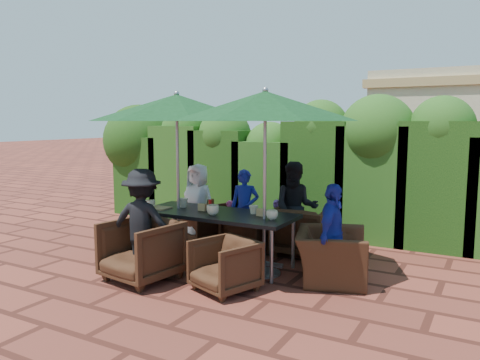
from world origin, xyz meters
The scene contains 30 objects.
ground centered at (0.00, 0.00, 0.00)m, with size 80.00×80.00×0.00m, color brown.
dining_table centered at (-0.13, -0.21, 0.67)m, with size 2.26×0.90×0.75m.
umbrella_left centered at (-0.77, -0.25, 2.21)m, with size 2.45×2.45×2.46m.
umbrella_right centered at (0.66, -0.29, 2.21)m, with size 2.42×2.42×2.46m.
chair_far_left centered at (-1.05, 0.81, 0.38)m, with size 0.74×0.69×0.76m, color black.
chair_far_mid centered at (-0.08, 0.64, 0.35)m, with size 0.67×0.63×0.69m, color black.
chair_far_right centered at (0.74, 0.83, 0.41)m, with size 0.79×0.74×0.81m, color black.
chair_near_left centered at (-0.61, -1.27, 0.43)m, with size 0.83×0.78×0.86m, color black.
chair_near_right centered at (0.52, -1.08, 0.35)m, with size 0.67×0.63×0.69m, color black.
chair_end_right centered at (1.51, -0.10, 0.43)m, with size 0.98×0.64×0.86m, color black.
adult_far_left centered at (-1.04, 0.66, 0.66)m, with size 0.65×0.39×1.33m, color white.
adult_far_mid centered at (-0.19, 0.73, 0.63)m, with size 0.46×0.37×1.27m, color navy.
adult_far_right centered at (0.65, 0.82, 0.71)m, with size 0.68×0.42×1.42m, color black.
adult_near_left centered at (-0.69, -1.14, 0.71)m, with size 0.91×0.42×1.42m, color black.
adult_end_right centered at (1.57, -0.27, 0.64)m, with size 0.75×0.37×1.28m, color navy.
child_left centered at (-0.53, 0.83, 0.36)m, with size 0.26×0.21×0.73m, color #DF4E97.
child_right centered at (0.29, 0.93, 0.40)m, with size 0.28×0.23×0.79m, color #7E4FAD.
pedestrian_a centered at (1.82, 4.16, 0.92)m, with size 1.73×0.62×1.85m, color #227E27.
pedestrian_b centered at (2.53, 4.43, 0.91)m, with size 0.88×0.54×1.83m, color #DF4E97.
cup_a centered at (-1.16, -0.41, 0.81)m, with size 0.15×0.15×0.12m, color beige.
cup_b centered at (-0.76, -0.14, 0.82)m, with size 0.15×0.15×0.14m, color beige.
cup_c centered at (-0.08, -0.40, 0.82)m, with size 0.18×0.18×0.14m, color beige.
cup_d centered at (0.38, -0.07, 0.81)m, with size 0.13×0.13×0.12m, color beige.
cup_e centered at (0.77, -0.28, 0.81)m, with size 0.16×0.16×0.12m, color beige.
ketchup_bottle centered at (-0.24, -0.21, 0.83)m, with size 0.04×0.04×0.17m, color #B20C0A.
sauce_bottle centered at (-0.25, -0.14, 0.83)m, with size 0.04×0.04×0.17m, color #4C230C.
serving_tray centered at (-1.04, -0.38, 0.76)m, with size 0.35×0.25×0.02m, color olive.
number_block_left centered at (-0.37, -0.21, 0.80)m, with size 0.12×0.06×0.10m, color tan.
number_block_right centered at (0.54, -0.15, 0.80)m, with size 0.12×0.06×0.10m, color tan.
hedge_wall centered at (-0.04, 2.32, 1.31)m, with size 9.10×1.60×2.48m.
Camera 1 is at (3.32, -5.73, 2.03)m, focal length 35.00 mm.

